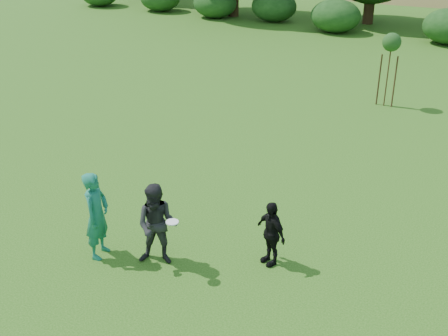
{
  "coord_description": "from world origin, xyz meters",
  "views": [
    {
      "loc": [
        6.44,
        -8.23,
        7.24
      ],
      "look_at": [
        0.0,
        3.0,
        1.1
      ],
      "focal_mm": 45.0,
      "sensor_mm": 36.0,
      "label": 1
    }
  ],
  "objects_px": {
    "player_grey": "(157,225)",
    "sapling": "(391,44)",
    "player_black": "(271,233)",
    "player_teal": "(97,215)"
  },
  "relations": [
    {
      "from": "player_black",
      "to": "player_teal",
      "type": "bearing_deg",
      "value": -127.84
    },
    {
      "from": "player_teal",
      "to": "sapling",
      "type": "height_order",
      "value": "sapling"
    },
    {
      "from": "player_teal",
      "to": "player_grey",
      "type": "height_order",
      "value": "player_teal"
    },
    {
      "from": "player_black",
      "to": "sapling",
      "type": "xyz_separation_m",
      "value": [
        -0.71,
        11.86,
        1.66
      ]
    },
    {
      "from": "player_grey",
      "to": "sapling",
      "type": "distance_m",
      "value": 13.22
    },
    {
      "from": "player_grey",
      "to": "player_black",
      "type": "relative_size",
      "value": 1.25
    },
    {
      "from": "player_teal",
      "to": "sapling",
      "type": "bearing_deg",
      "value": -25.59
    },
    {
      "from": "player_teal",
      "to": "sapling",
      "type": "xyz_separation_m",
      "value": [
        2.75,
        13.49,
        1.4
      ]
    },
    {
      "from": "player_teal",
      "to": "player_grey",
      "type": "bearing_deg",
      "value": -86.32
    },
    {
      "from": "player_grey",
      "to": "player_black",
      "type": "xyz_separation_m",
      "value": [
        2.13,
        1.21,
        -0.19
      ]
    }
  ]
}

